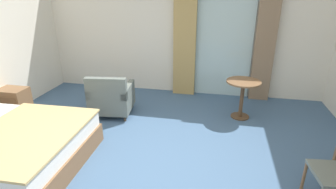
{
  "coord_description": "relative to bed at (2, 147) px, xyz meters",
  "views": [
    {
      "loc": [
        0.86,
        -2.8,
        2.22
      ],
      "look_at": [
        0.23,
        0.3,
        0.96
      ],
      "focal_mm": 28.1,
      "sensor_mm": 36.0,
      "label": 1
    }
  ],
  "objects": [
    {
      "name": "ground",
      "position": [
        1.91,
        0.32,
        -0.33
      ],
      "size": [
        6.74,
        6.49,
        0.1
      ],
      "primitive_type": "cube",
      "color": "#426084"
    },
    {
      "name": "wall_back",
      "position": [
        1.91,
        3.3,
        1.11
      ],
      "size": [
        6.34,
        0.12,
        2.8
      ],
      "primitive_type": "cube",
      "color": "white",
      "rests_on": "ground"
    },
    {
      "name": "balcony_glass_door",
      "position": [
        2.81,
        3.22,
        0.95
      ],
      "size": [
        1.2,
        0.02,
        2.46
      ],
      "primitive_type": "cube",
      "color": "silver",
      "rests_on": "ground"
    },
    {
      "name": "curtain_panel_left",
      "position": [
        1.99,
        3.12,
        1.02
      ],
      "size": [
        0.48,
        0.1,
        2.62
      ],
      "primitive_type": "cube",
      "color": "tan",
      "rests_on": "ground"
    },
    {
      "name": "curtain_panel_right",
      "position": [
        3.63,
        3.12,
        1.02
      ],
      "size": [
        0.4,
        0.1,
        2.62
      ],
      "primitive_type": "cube",
      "color": "#897056",
      "rests_on": "ground"
    },
    {
      "name": "bed",
      "position": [
        0.0,
        0.0,
        0.0
      ],
      "size": [
        2.07,
        1.77,
        1.08
      ],
      "color": "brown",
      "rests_on": "ground"
    },
    {
      "name": "nightstand",
      "position": [
        -0.91,
        1.3,
        -0.0
      ],
      "size": [
        0.52,
        0.37,
        0.56
      ],
      "color": "brown",
      "rests_on": "ground"
    },
    {
      "name": "armchair_by_window",
      "position": [
        0.82,
        1.77,
        0.05
      ],
      "size": [
        0.81,
        0.83,
        0.81
      ],
      "color": "slate",
      "rests_on": "ground"
    },
    {
      "name": "round_cafe_table",
      "position": [
        3.2,
        2.13,
        0.24
      ],
      "size": [
        0.61,
        0.61,
        0.71
      ],
      "color": "brown",
      "rests_on": "ground"
    }
  ]
}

